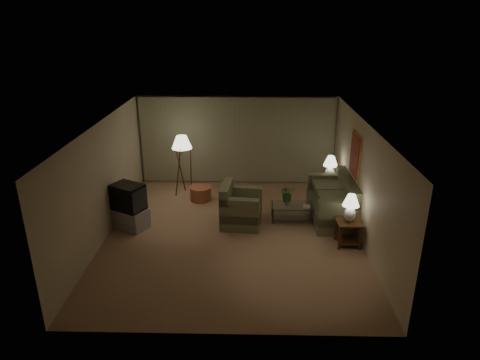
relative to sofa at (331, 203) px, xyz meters
The scene contains 16 objects.
ground 2.68m from the sofa, 160.81° to the right, with size 7.00×7.00×0.00m, color tan.
room_shell 2.87m from the sofa, 165.55° to the left, with size 6.04×7.02×2.72m.
sofa is the anchor object (origin of this frame).
armchair 2.33m from the sofa, behind, with size 1.21×1.17×0.85m.
side_table_near 1.36m from the sofa, 83.66° to the right, with size 0.56×0.56×0.60m.
side_table_far 1.26m from the sofa, 83.16° to the left, with size 0.55×0.46×0.60m.
table_lamp_near 1.46m from the sofa, 83.66° to the right, with size 0.38×0.38×0.65m.
table_lamp_far 1.38m from the sofa, 83.16° to the left, with size 0.40×0.40×0.69m.
coffee_table 1.01m from the sofa, behind, with size 1.16×0.63×0.41m.
tv_cabinet 5.09m from the sofa, behind, with size 1.01×0.88×0.50m, color #9E9FA1.
crt_tv 5.10m from the sofa, behind, with size 0.91×0.82×0.64m, color black.
floor_lamp 4.33m from the sofa, 159.38° to the left, with size 0.57×0.57×1.77m.
ottoman 3.67m from the sofa, 162.56° to the left, with size 0.60×0.60×0.40m, color #AF5D3B.
vase 1.15m from the sofa, behind, with size 0.15×0.15×0.16m, color white.
flowers 1.20m from the sofa, behind, with size 0.39×0.34×0.43m, color #327133.
book 0.77m from the sofa, 164.93° to the right, with size 0.17×0.24×0.02m, color olive.
Camera 1 is at (0.39, -9.17, 4.97)m, focal length 32.00 mm.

